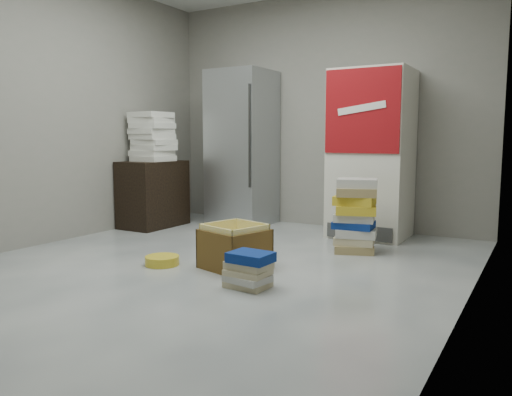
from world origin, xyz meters
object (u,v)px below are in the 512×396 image
object	(u,v)px
cardboard_box	(235,250)
phonebook_stack_main	(355,216)
wood_shelf	(153,194)
steel_fridge	(242,148)
coke_cooler	(371,154)

from	to	relation	value
cardboard_box	phonebook_stack_main	bearing A→B (deg)	73.51
wood_shelf	phonebook_stack_main	world-z (taller)	wood_shelf
wood_shelf	cardboard_box	xyz separation A→B (m)	(1.93, -1.17, -0.25)
steel_fridge	cardboard_box	size ratio (longest dim) A/B	3.36
steel_fridge	cardboard_box	world-z (taller)	steel_fridge
coke_cooler	wood_shelf	bearing A→B (deg)	-163.72
steel_fridge	coke_cooler	size ratio (longest dim) A/B	1.06
coke_cooler	wood_shelf	distance (m)	2.63
coke_cooler	cardboard_box	size ratio (longest dim) A/B	3.19
steel_fridge	cardboard_box	bearing A→B (deg)	-59.85
wood_shelf	phonebook_stack_main	size ratio (longest dim) A/B	1.14
steel_fridge	wood_shelf	xyz separation A→B (m)	(-0.83, -0.73, -0.55)
cardboard_box	steel_fridge	bearing A→B (deg)	135.84
phonebook_stack_main	cardboard_box	world-z (taller)	phonebook_stack_main
coke_cooler	wood_shelf	world-z (taller)	coke_cooler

